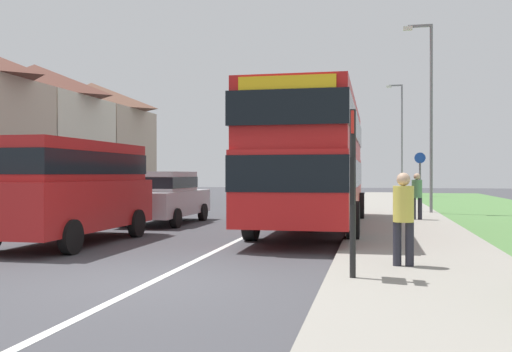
% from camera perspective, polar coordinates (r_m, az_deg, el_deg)
% --- Properties ---
extents(ground_plane, '(120.00, 120.00, 0.00)m').
position_cam_1_polar(ground_plane, '(8.94, -10.29, -10.42)').
color(ground_plane, '#424247').
extents(lane_marking_centre, '(0.14, 60.00, 0.01)m').
position_cam_1_polar(lane_marking_centre, '(16.56, 0.23, -5.49)').
color(lane_marking_centre, silver).
rests_on(lane_marking_centre, ground_plane).
extents(pavement_near_side, '(3.20, 68.00, 0.12)m').
position_cam_1_polar(pavement_near_side, '(14.26, 15.41, -6.19)').
color(pavement_near_side, gray).
rests_on(pavement_near_side, ground_plane).
extents(double_decker_bus, '(2.80, 10.76, 3.70)m').
position_cam_1_polar(double_decker_bus, '(16.74, 5.85, 1.90)').
color(double_decker_bus, red).
rests_on(double_decker_bus, ground_plane).
extents(parked_van_red, '(2.11, 5.27, 2.40)m').
position_cam_1_polar(parked_van_red, '(14.03, -18.20, -0.74)').
color(parked_van_red, '#B21E1E').
rests_on(parked_van_red, ground_plane).
extents(parked_car_silver, '(1.96, 4.47, 1.72)m').
position_cam_1_polar(parked_car_silver, '(18.92, -9.23, -1.93)').
color(parked_car_silver, '#B7B7BC').
rests_on(parked_car_silver, ground_plane).
extents(pedestrian_at_stop, '(0.34, 0.34, 1.67)m').
position_cam_1_polar(pedestrian_at_stop, '(9.72, 14.62, -3.77)').
color(pedestrian_at_stop, '#23232D').
rests_on(pedestrian_at_stop, ground_plane).
extents(pedestrian_walking_away, '(0.34, 0.34, 1.67)m').
position_cam_1_polar(pedestrian_walking_away, '(19.69, 15.89, -1.75)').
color(pedestrian_walking_away, '#23232D').
rests_on(pedestrian_walking_away, ground_plane).
extents(bus_stop_sign, '(0.09, 0.52, 2.60)m').
position_cam_1_polar(bus_stop_sign, '(8.46, 9.72, -0.53)').
color(bus_stop_sign, black).
rests_on(bus_stop_sign, ground_plane).
extents(cycle_route_sign, '(0.44, 0.08, 2.52)m').
position_cam_1_polar(cycle_route_sign, '(23.96, 16.18, -0.32)').
color(cycle_route_sign, slate).
rests_on(cycle_route_sign, ground_plane).
extents(street_lamp_mid, '(1.14, 0.20, 7.57)m').
position_cam_1_polar(street_lamp_mid, '(23.57, 16.98, 6.76)').
color(street_lamp_mid, slate).
rests_on(street_lamp_mid, ground_plane).
extents(street_lamp_far, '(1.14, 0.20, 7.99)m').
position_cam_1_polar(street_lamp_far, '(41.52, 14.34, 4.22)').
color(street_lamp_far, slate).
rests_on(street_lamp_far, ground_plane).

